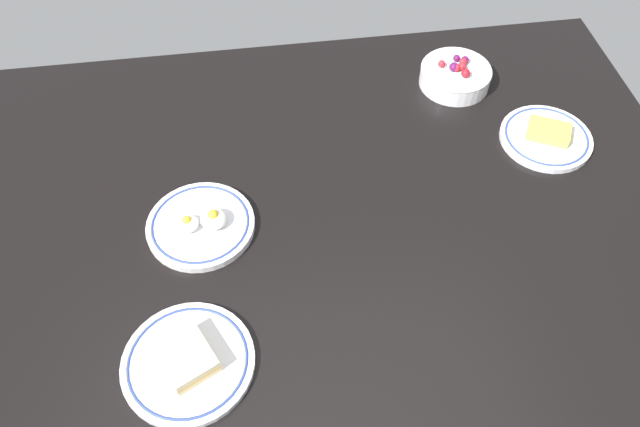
{
  "coord_description": "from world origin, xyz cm",
  "views": [
    {
      "loc": [
        10.37,
        71.82,
        99.1
      ],
      "look_at": [
        0.0,
        0.0,
        6.0
      ],
      "focal_mm": 34.49,
      "sensor_mm": 36.0,
      "label": 1
    }
  ],
  "objects_px": {
    "bowl_berries": "(455,75)",
    "plate_cheese": "(546,137)",
    "plate_eggs": "(201,224)",
    "plate_sandwich": "(188,361)"
  },
  "relations": [
    {
      "from": "bowl_berries",
      "to": "plate_eggs",
      "type": "bearing_deg",
      "value": 29.75
    },
    {
      "from": "plate_sandwich",
      "to": "plate_cheese",
      "type": "bearing_deg",
      "value": -151.94
    },
    {
      "from": "plate_cheese",
      "to": "plate_eggs",
      "type": "height_order",
      "value": "plate_eggs"
    },
    {
      "from": "bowl_berries",
      "to": "plate_eggs",
      "type": "distance_m",
      "value": 0.69
    },
    {
      "from": "plate_sandwich",
      "to": "bowl_berries",
      "type": "height_order",
      "value": "bowl_berries"
    },
    {
      "from": "plate_cheese",
      "to": "plate_sandwich",
      "type": "bearing_deg",
      "value": 28.06
    },
    {
      "from": "bowl_berries",
      "to": "plate_cheese",
      "type": "xyz_separation_m",
      "value": [
        -0.14,
        0.21,
        -0.01
      ]
    },
    {
      "from": "plate_sandwich",
      "to": "plate_eggs",
      "type": "relative_size",
      "value": 1.06
    },
    {
      "from": "plate_cheese",
      "to": "plate_eggs",
      "type": "bearing_deg",
      "value": 10.11
    },
    {
      "from": "plate_sandwich",
      "to": "plate_cheese",
      "type": "xyz_separation_m",
      "value": [
        -0.77,
        -0.41,
        -0.0
      ]
    }
  ]
}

